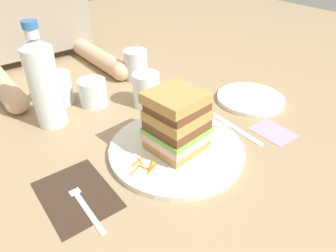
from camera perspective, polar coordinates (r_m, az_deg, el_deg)
The scene contains 28 objects.
ground_plane at distance 0.68m, azimuth 1.00°, elevation -5.56°, with size 3.00×3.00×0.00m, color #9E8460.
main_plate at distance 0.68m, azimuth 1.58°, elevation -4.34°, with size 0.30×0.30×0.01m, color white.
sandwich at distance 0.64m, azimuth 1.64°, elevation 0.74°, with size 0.12×0.12×0.14m.
carrot_shred_0 at distance 0.63m, azimuth -6.38°, elevation -7.94°, with size 0.00×0.00×0.03m, color orange.
carrot_shred_1 at distance 0.62m, azimuth -2.99°, elevation -7.86°, with size 0.00×0.00×0.03m, color orange.
carrot_shred_2 at distance 0.63m, azimuth -4.40°, elevation -7.73°, with size 0.00×0.00×0.03m, color orange.
carrot_shred_3 at distance 0.64m, azimuth -5.12°, elevation -6.51°, with size 0.00×0.00×0.02m, color orange.
carrot_shred_4 at distance 0.64m, azimuth -5.79°, elevation -6.99°, with size 0.00×0.00×0.02m, color orange.
carrot_shred_5 at distance 0.63m, azimuth -3.46°, elevation -7.63°, with size 0.00×0.00×0.02m, color orange.
carrot_shred_6 at distance 0.63m, azimuth -3.15°, elevation -7.22°, with size 0.00×0.00×0.03m, color orange.
carrot_shred_7 at distance 0.64m, azimuth -5.56°, elevation -6.43°, with size 0.00×0.00×0.03m, color orange.
carrot_shred_8 at distance 0.73m, azimuth 6.93°, elevation -1.00°, with size 0.00×0.00×0.03m, color orange.
carrot_shred_9 at distance 0.75m, azimuth 7.67°, elevation 0.04°, with size 0.00×0.00×0.03m, color orange.
carrot_shred_10 at distance 0.74m, azimuth 7.39°, elevation -0.47°, with size 0.00×0.00×0.03m, color orange.
carrot_shred_11 at distance 0.74m, azimuth 5.13°, elevation -0.57°, with size 0.00×0.00×0.03m, color orange.
carrot_shred_12 at distance 0.72m, azimuth 7.52°, elevation -1.47°, with size 0.00×0.00×0.02m, color orange.
carrot_shred_13 at distance 0.73m, azimuth 6.46°, elevation -0.72°, with size 0.00×0.00×0.03m, color orange.
carrot_shred_14 at distance 0.74m, azimuth 7.10°, elevation -0.32°, with size 0.00×0.00×0.03m, color orange.
napkin_dark at distance 0.62m, azimuth -16.56°, elevation -12.04°, with size 0.12×0.16×0.00m, color #38281E.
fork at distance 0.60m, azimuth -15.75°, elevation -13.12°, with size 0.02×0.17×0.00m.
knife at distance 0.78m, azimuth 11.92°, elevation -0.05°, with size 0.03×0.20×0.00m.
juice_glass at distance 0.85m, azimuth -4.03°, elevation 6.50°, with size 0.07×0.07×0.09m.
water_bottle at distance 0.78m, azimuth -22.01°, elevation 7.52°, with size 0.07×0.07×0.25m.
empty_tumbler_0 at distance 0.87m, azimuth -13.73°, elevation 6.09°, with size 0.08×0.08×0.07m, color silver.
empty_tumbler_1 at distance 1.00m, azimuth -5.99°, elevation 11.23°, with size 0.07×0.07×0.09m, color silver.
empty_tumbler_2 at distance 0.91m, azimuth -19.80°, elevation 6.61°, with size 0.08×0.08×0.09m, color silver.
side_plate at distance 0.91m, azimuth 15.01°, elevation 4.89°, with size 0.19×0.19×0.01m, color white.
napkin_pink at distance 0.79m, azimuth 18.88°, elevation -1.02°, with size 0.07×0.10×0.00m, color pink.
Camera 1 is at (-0.34, -0.40, 0.43)m, focal length 32.91 mm.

